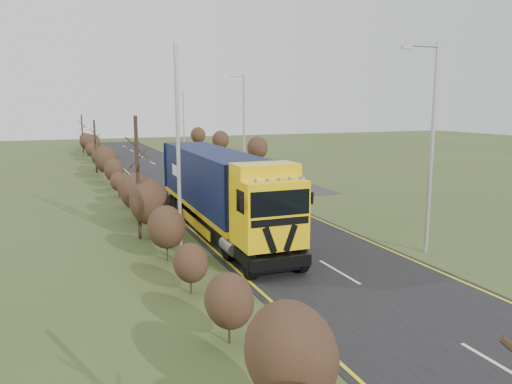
{
  "coord_description": "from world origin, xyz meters",
  "views": [
    {
      "loc": [
        -10.15,
        -20.31,
        6.6
      ],
      "look_at": [
        -0.84,
        2.71,
        2.2
      ],
      "focal_mm": 35.0,
      "sensor_mm": 36.0,
      "label": 1
    }
  ],
  "objects": [
    {
      "name": "hedgerow",
      "position": [
        -6.0,
        7.89,
        1.62
      ],
      "size": [
        2.24,
        102.04,
        6.05
      ],
      "color": "#321F16",
      "rests_on": "ground"
    },
    {
      "name": "car_blue_sedan",
      "position": [
        7.03,
        23.9,
        0.72
      ],
      "size": [
        2.22,
        4.55,
        1.44
      ],
      "primitive_type": "imported",
      "rotation": [
        0.0,
        0.0,
        2.98
      ],
      "color": "#0A0E39",
      "rests_on": "ground"
    },
    {
      "name": "lane_markings",
      "position": [
        0.0,
        9.69,
        0.03
      ],
      "size": [
        7.52,
        116.0,
        0.01
      ],
      "color": "yellow",
      "rests_on": "road"
    },
    {
      "name": "road",
      "position": [
        0.0,
        10.0,
        0.01
      ],
      "size": [
        8.0,
        120.0,
        0.02
      ],
      "primitive_type": "cube",
      "color": "black",
      "rests_on": "ground"
    },
    {
      "name": "warning_board",
      "position": [
        5.8,
        23.07,
        1.1
      ],
      "size": [
        0.69,
        0.11,
        1.82
      ],
      "color": "#A1A4A7",
      "rests_on": "ground"
    },
    {
      "name": "car_red_hatchback",
      "position": [
        5.41,
        14.79,
        0.68
      ],
      "size": [
        2.75,
        4.32,
        1.37
      ],
      "primitive_type": "imported",
      "rotation": [
        0.0,
        0.0,
        2.84
      ],
      "color": "maroon",
      "rests_on": "ground"
    },
    {
      "name": "ground",
      "position": [
        0.0,
        0.0,
        0.0
      ],
      "size": [
        160.0,
        160.0,
        0.0
      ],
      "primitive_type": "plane",
      "color": "#3E4B20",
      "rests_on": "ground"
    },
    {
      "name": "layby",
      "position": [
        6.5,
        20.0,
        0.01
      ],
      "size": [
        6.0,
        18.0,
        0.02
      ],
      "primitive_type": "cube",
      "color": "#2B2926",
      "rests_on": "ground"
    },
    {
      "name": "speed_sign",
      "position": [
        4.24,
        13.62,
        1.88
      ],
      "size": [
        0.73,
        0.1,
        2.65
      ],
      "color": "#A1A4A7",
      "rests_on": "ground"
    },
    {
      "name": "left_pole",
      "position": [
        -5.47,
        -0.27,
        4.45
      ],
      "size": [
        0.16,
        0.16,
        8.91
      ],
      "primitive_type": "cylinder",
      "color": "#A1A4A7",
      "rests_on": "ground"
    },
    {
      "name": "streetlight_mid",
      "position": [
        4.49,
        18.83,
        4.96
      ],
      "size": [
        1.92,
        0.18,
        9.01
      ],
      "color": "#A1A4A7",
      "rests_on": "ground"
    },
    {
      "name": "lorry",
      "position": [
        -2.49,
        3.57,
        2.43
      ],
      "size": [
        2.99,
        15.42,
        4.29
      ],
      "rotation": [
        0.0,
        0.0,
        -0.02
      ],
      "color": "black",
      "rests_on": "ground"
    },
    {
      "name": "streetlight_far",
      "position": [
        5.71,
        44.48,
        4.37
      ],
      "size": [
        1.71,
        0.18,
        7.99
      ],
      "color": "#A1A4A7",
      "rests_on": "ground"
    },
    {
      "name": "streetlight_near",
      "position": [
        4.98,
        -3.07,
        5.03
      ],
      "size": [
        1.94,
        0.18,
        9.13
      ],
      "color": "#A1A4A7",
      "rests_on": "ground"
    }
  ]
}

